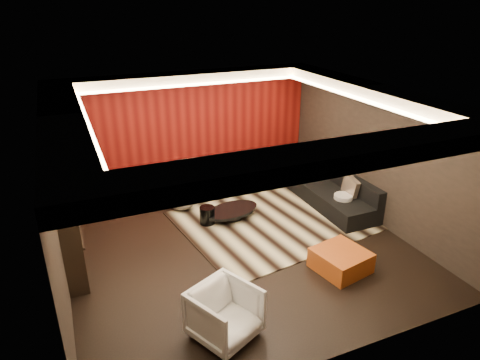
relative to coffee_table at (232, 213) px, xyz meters
name	(u,v)px	position (x,y,z in m)	size (l,w,h in m)	color
floor	(238,246)	(-0.29, -1.02, -0.13)	(6.00, 6.00, 0.02)	black
ceiling	(238,97)	(-0.29, -1.02, 2.69)	(6.00, 6.00, 0.02)	silver
wall_back	(188,131)	(-0.29, 1.99, 1.28)	(6.00, 0.02, 2.80)	black
wall_left	(54,208)	(-3.30, -1.02, 1.28)	(0.02, 6.00, 2.80)	black
wall_right	(375,154)	(2.72, -1.02, 1.28)	(0.02, 6.00, 2.80)	black
red_feature_wall	(188,131)	(-0.29, 1.95, 1.28)	(5.98, 0.05, 2.78)	#6B0C0A
soffit_back	(189,78)	(-0.29, 1.68, 2.57)	(6.00, 0.60, 0.22)	silver
soffit_front	(333,157)	(-0.29, -3.72, 2.57)	(6.00, 0.60, 0.22)	silver
soffit_left	(61,122)	(-2.99, -1.02, 2.57)	(0.60, 4.80, 0.22)	silver
soffit_right	(371,91)	(2.41, -1.02, 2.57)	(0.60, 4.80, 0.22)	silver
cove_back	(194,85)	(-0.29, 1.34, 2.48)	(4.80, 0.08, 0.04)	#FFD899
cove_front	(316,155)	(-0.29, -3.38, 2.48)	(4.80, 0.08, 0.04)	#FFD899
cove_left	(88,126)	(-2.65, -1.02, 2.48)	(0.08, 4.80, 0.04)	#FFD899
cove_right	(355,97)	(2.07, -1.02, 2.48)	(0.08, 4.80, 0.04)	#FFD899
tv_surround	(66,207)	(-3.14, -0.42, 0.98)	(0.30, 2.00, 2.20)	black
tv_screen	(73,186)	(-2.98, -0.42, 1.33)	(0.04, 1.30, 0.80)	black
tv_shelf	(80,226)	(-2.98, -0.42, 0.58)	(0.04, 1.60, 0.04)	black
rug	(279,218)	(0.91, -0.41, -0.11)	(4.00, 3.00, 0.02)	beige
coffee_table	(232,213)	(0.00, 0.00, 0.00)	(1.19, 1.19, 0.20)	black
drum_stool	(207,215)	(-0.55, -0.02, 0.08)	(0.31, 0.31, 0.37)	black
striped_pouf	(182,202)	(-0.84, 0.84, 0.06)	(0.58, 0.58, 0.32)	#BCAA92
white_side_table	(342,205)	(2.21, -0.80, 0.12)	(0.39, 0.39, 0.49)	silver
orange_ottoman	(341,260)	(1.02, -2.42, 0.06)	(0.81, 0.81, 0.36)	#994B13
armchair	(225,314)	(-1.37, -3.10, 0.26)	(0.81, 0.83, 0.76)	white
sectional_sofa	(274,182)	(1.44, 0.85, 0.14)	(3.65, 3.50, 0.75)	black
throw_pillows	(267,167)	(1.29, 0.98, 0.50)	(3.06, 2.78, 0.50)	tan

